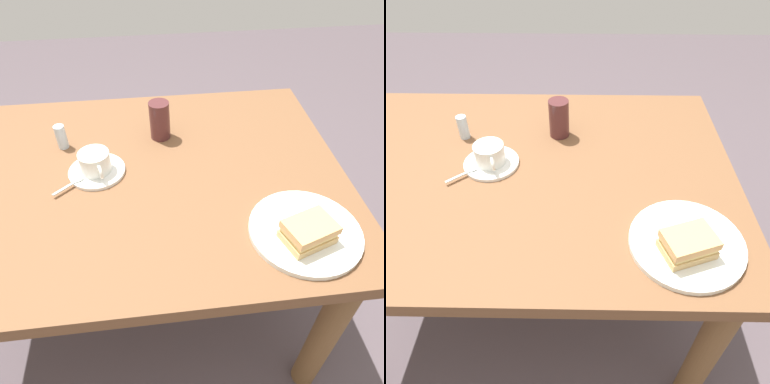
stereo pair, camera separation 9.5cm
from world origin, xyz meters
The scene contains 9 objects.
ground_plane centered at (0.00, 0.00, 0.00)m, with size 6.00×6.00×0.00m, color #52464B.
dining_table centered at (0.00, 0.00, 0.60)m, with size 1.28×0.88×0.71m.
sandwich_plate centered at (0.44, -0.27, 0.72)m, with size 0.27×0.27×0.01m, color white.
sandwich_front centered at (0.43, -0.30, 0.75)m, with size 0.14×0.12×0.05m.
coffee_saucer centered at (-0.07, 0.02, 0.72)m, with size 0.16×0.16×0.01m, color white.
coffee_cup centered at (-0.07, 0.02, 0.76)m, with size 0.09×0.11×0.06m.
spoon centered at (-0.13, -0.03, 0.73)m, with size 0.08×0.07×0.01m.
salt_shaker centered at (-0.19, 0.16, 0.75)m, with size 0.03×0.03×0.08m, color silver.
drinking_glass centered at (0.12, 0.18, 0.77)m, with size 0.06×0.06×0.12m, color #502728.
Camera 1 is at (0.10, -0.81, 1.40)m, focal length 34.08 mm.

